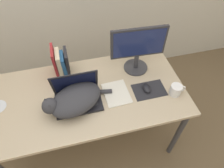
{
  "coord_description": "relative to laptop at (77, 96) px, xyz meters",
  "views": [
    {
      "loc": [
        -0.05,
        -0.56,
        1.93
      ],
      "look_at": [
        0.18,
        0.33,
        0.84
      ],
      "focal_mm": 32.0,
      "sensor_mm": 36.0,
      "label": 1
    }
  ],
  "objects": [
    {
      "name": "laptop",
      "position": [
        0.0,
        0.0,
        0.0
      ],
      "size": [
        0.33,
        0.23,
        0.24
      ],
      "color": "black",
      "rests_on": "desk"
    },
    {
      "name": "mug",
      "position": [
        0.71,
        -0.12,
        -0.0
      ],
      "size": [
        0.12,
        0.08,
        0.09
      ],
      "color": "white",
      "rests_on": "desk"
    },
    {
      "name": "external_monitor",
      "position": [
        0.51,
        0.21,
        0.17
      ],
      "size": [
        0.43,
        0.2,
        0.39
      ],
      "color": "#333338",
      "rests_on": "desk"
    },
    {
      "name": "mousepad",
      "position": [
        0.54,
        -0.04,
        -0.04
      ],
      "size": [
        0.25,
        0.16,
        0.0
      ],
      "color": "#232328",
      "rests_on": "desk"
    },
    {
      "name": "cat",
      "position": [
        -0.03,
        -0.05,
        0.03
      ],
      "size": [
        0.5,
        0.38,
        0.16
      ],
      "color": "#333338",
      "rests_on": "desk"
    },
    {
      "name": "desk",
      "position": [
        0.08,
        0.04,
        -0.12
      ],
      "size": [
        1.47,
        0.74,
        0.74
      ],
      "color": "tan",
      "rests_on": "ground_plane"
    },
    {
      "name": "notepad",
      "position": [
        0.29,
        -0.01,
        -0.04
      ],
      "size": [
        0.19,
        0.24,
        0.01
      ],
      "color": "silver",
      "rests_on": "desk"
    },
    {
      "name": "computer_mouse",
      "position": [
        0.52,
        -0.03,
        -0.03
      ],
      "size": [
        0.06,
        0.1,
        0.03
      ],
      "color": "black",
      "rests_on": "mousepad"
    },
    {
      "name": "book_row",
      "position": [
        -0.08,
        0.3,
        0.06
      ],
      "size": [
        0.11,
        0.17,
        0.26
      ],
      "color": "maroon",
      "rests_on": "desk"
    }
  ]
}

